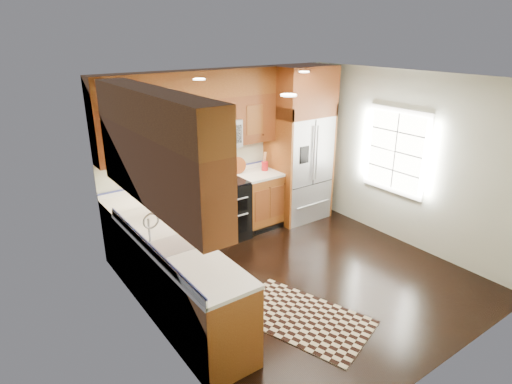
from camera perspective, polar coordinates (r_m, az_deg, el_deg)
ground at (r=5.88m, az=6.25°, el=-11.33°), size 4.00×4.00×0.00m
wall_back at (r=6.85m, az=-4.51°, el=5.31°), size 4.00×0.02×2.60m
wall_left at (r=4.32m, az=-13.41°, el=-4.65°), size 0.02×4.00×2.60m
wall_right at (r=6.77m, az=19.50°, el=3.99°), size 0.02×4.00×2.60m
window at (r=6.84m, az=18.13°, el=5.18°), size 0.04×1.10×1.30m
base_cabinets at (r=5.71m, az=-9.11°, el=-7.35°), size 2.85×3.00×0.90m
countertop at (r=5.66m, az=-8.63°, el=-2.31°), size 2.86×3.01×0.04m
upper_cabinets at (r=5.37m, az=-10.22°, el=8.73°), size 2.85×3.00×1.15m
range at (r=6.73m, az=-4.66°, el=-2.47°), size 0.76×0.67×0.95m
microwave at (r=6.47m, az=-5.57°, el=7.66°), size 0.76×0.40×0.42m
refrigerator at (r=7.30m, az=5.82°, el=6.28°), size 0.98×0.75×2.60m
sink_faucet at (r=4.73m, az=-11.22°, el=-6.29°), size 0.54×0.44×0.37m
rug at (r=5.17m, az=6.15°, el=-16.32°), size 1.35×1.74×0.01m
knife_block at (r=6.20m, az=-12.27°, el=0.80°), size 0.13×0.16×0.26m
utensil_crock at (r=7.07m, az=1.17°, el=3.74°), size 0.14×0.14×0.31m
cutting_board at (r=6.95m, az=-2.45°, el=2.58°), size 0.35×0.35×0.02m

